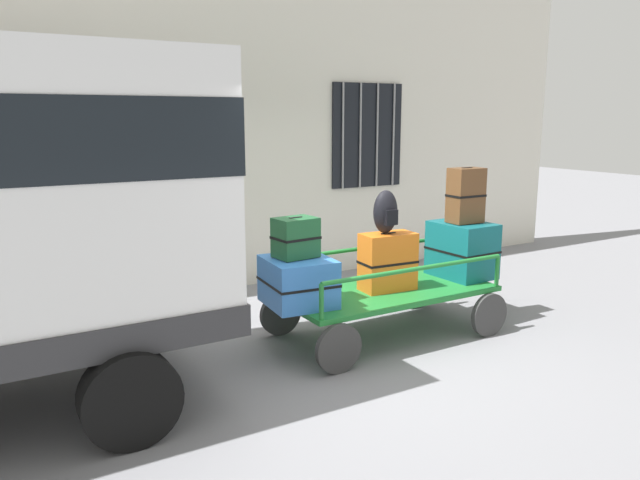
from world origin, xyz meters
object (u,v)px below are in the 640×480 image
at_px(luggage_cart, 385,298).
at_px(suitcase_midleft_bottom, 388,262).
at_px(suitcase_left_bottom, 298,281).
at_px(backpack, 386,212).
at_px(suitcase_center_bottom, 462,250).
at_px(suitcase_center_middle, 466,195).
at_px(suitcase_left_middle, 296,237).

relative_size(luggage_cart, suitcase_midleft_bottom, 3.89).
relative_size(suitcase_left_bottom, backpack, 1.61).
relative_size(suitcase_center_bottom, suitcase_center_middle, 1.14).
xyz_separation_m(suitcase_left_bottom, suitcase_left_middle, (0.00, 0.04, 0.42)).
relative_size(suitcase_midleft_bottom, suitcase_center_bottom, 0.87).
relative_size(luggage_cart, suitcase_center_middle, 3.86).
relative_size(luggage_cart, backpack, 5.31).
bearing_deg(suitcase_center_middle, luggage_cart, 177.86).
bearing_deg(suitcase_left_middle, backpack, -4.10).
xyz_separation_m(suitcase_left_middle, suitcase_midleft_bottom, (1.04, -0.06, -0.35)).
height_order(suitcase_center_bottom, suitcase_center_middle, suitcase_center_middle).
bearing_deg(suitcase_midleft_bottom, luggage_cart, 90.00).
distance_m(suitcase_center_middle, backpack, 1.09).
height_order(luggage_cart, suitcase_left_bottom, suitcase_left_bottom).
height_order(suitcase_midleft_bottom, backpack, backpack).
xyz_separation_m(suitcase_midleft_bottom, suitcase_center_middle, (1.04, -0.00, 0.62)).
bearing_deg(suitcase_midleft_bottom, suitcase_left_middle, 176.49).
relative_size(suitcase_midleft_bottom, backpack, 1.36).
bearing_deg(suitcase_center_middle, suitcase_midleft_bottom, 179.76).
xyz_separation_m(suitcase_center_bottom, backpack, (-1.09, -0.02, 0.51)).
bearing_deg(backpack, luggage_cart, 42.73).
bearing_deg(luggage_cart, backpack, -137.27).
bearing_deg(backpack, suitcase_left_middle, 175.90).
distance_m(suitcase_midleft_bottom, backpack, 0.52).
relative_size(suitcase_left_bottom, suitcase_center_middle, 1.17).
distance_m(suitcase_left_bottom, suitcase_center_bottom, 2.08).
xyz_separation_m(luggage_cart, suitcase_center_middle, (1.04, -0.04, 1.02)).
distance_m(suitcase_left_middle, suitcase_midleft_bottom, 1.10).
height_order(suitcase_center_middle, backpack, suitcase_center_middle).
bearing_deg(luggage_cart, suitcase_center_middle, -2.14).
distance_m(suitcase_left_bottom, suitcase_midleft_bottom, 1.04).
distance_m(suitcase_left_middle, suitcase_center_middle, 2.10).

